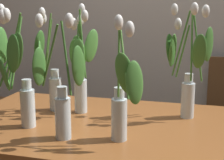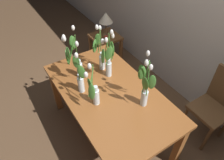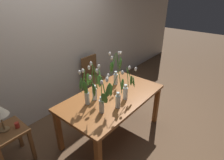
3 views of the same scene
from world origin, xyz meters
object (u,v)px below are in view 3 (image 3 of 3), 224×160
at_px(tulip_vase_0, 116,71).
at_px(tulip_vase_5, 86,93).
at_px(dining_table, 112,101).
at_px(pillar_candle, 17,125).
at_px(tulip_vase_2, 102,98).
at_px(tulip_vase_1, 128,88).
at_px(tulip_vase_3, 94,85).
at_px(side_table, 8,137).
at_px(dining_chair, 93,75).
at_px(tulip_vase_4, 117,96).

relative_size(tulip_vase_0, tulip_vase_5, 1.04).
relative_size(dining_table, pillar_candle, 21.33).
height_order(tulip_vase_2, tulip_vase_5, tulip_vase_2).
xyz_separation_m(tulip_vase_1, tulip_vase_3, (-0.31, 0.35, 0.06)).
bearing_deg(dining_table, tulip_vase_0, 30.46).
bearing_deg(side_table, dining_table, -29.46).
bearing_deg(dining_chair, dining_table, -121.52).
bearing_deg(tulip_vase_1, tulip_vase_0, 59.15).
distance_m(tulip_vase_5, pillar_candle, 0.98).
xyz_separation_m(tulip_vase_2, dining_chair, (1.06, 1.23, -0.46)).
relative_size(tulip_vase_0, tulip_vase_1, 1.10).
xyz_separation_m(tulip_vase_0, tulip_vase_5, (-0.72, -0.06, -0.06)).
relative_size(tulip_vase_2, tulip_vase_4, 1.07).
xyz_separation_m(dining_table, tulip_vase_2, (-0.41, -0.18, 0.33)).
relative_size(tulip_vase_0, tulip_vase_2, 1.01).
xyz_separation_m(dining_table, tulip_vase_3, (-0.23, 0.14, 0.32)).
height_order(tulip_vase_1, tulip_vase_3, tulip_vase_3).
distance_m(dining_table, pillar_candle, 1.33).
height_order(dining_table, tulip_vase_3, tulip_vase_3).
height_order(tulip_vase_4, tulip_vase_5, tulip_vase_5).
bearing_deg(dining_chair, side_table, -170.36).
relative_size(tulip_vase_1, tulip_vase_2, 0.92).
height_order(tulip_vase_1, tulip_vase_2, tulip_vase_2).
bearing_deg(tulip_vase_3, tulip_vase_1, -48.95).
bearing_deg(side_table, tulip_vase_1, -34.67).
relative_size(tulip_vase_3, tulip_vase_4, 1.08).
height_order(dining_table, side_table, dining_table).
height_order(tulip_vase_2, tulip_vase_4, tulip_vase_2).
bearing_deg(pillar_candle, tulip_vase_1, -35.47).
distance_m(dining_chair, side_table, 1.95).
relative_size(dining_table, dining_chair, 1.72).
distance_m(tulip_vase_2, tulip_vase_4, 0.25).
height_order(dining_table, tulip_vase_2, tulip_vase_2).
relative_size(dining_table, tulip_vase_4, 3.00).
bearing_deg(dining_table, tulip_vase_4, -127.61).
bearing_deg(tulip_vase_1, tulip_vase_4, -175.77).
bearing_deg(tulip_vase_1, dining_chair, 65.98).
height_order(tulip_vase_3, tulip_vase_5, tulip_vase_3).
bearing_deg(tulip_vase_1, tulip_vase_2, 175.84).
relative_size(tulip_vase_5, dining_chair, 0.60).
xyz_separation_m(tulip_vase_0, tulip_vase_1, (-0.24, -0.41, -0.07)).
height_order(tulip_vase_3, tulip_vase_4, tulip_vase_3).
bearing_deg(tulip_vase_3, tulip_vase_5, -178.53).
bearing_deg(tulip_vase_5, dining_table, -18.23).
bearing_deg(tulip_vase_5, tulip_vase_1, -35.96).
distance_m(tulip_vase_0, tulip_vase_5, 0.73).
xyz_separation_m(dining_table, pillar_candle, (-1.15, 0.66, -0.06)).
relative_size(tulip_vase_2, tulip_vase_3, 0.99).
bearing_deg(tulip_vase_3, tulip_vase_4, -82.83).
distance_m(tulip_vase_2, tulip_vase_5, 0.32).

